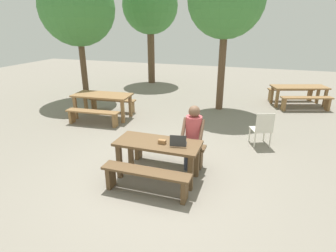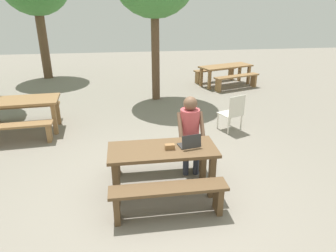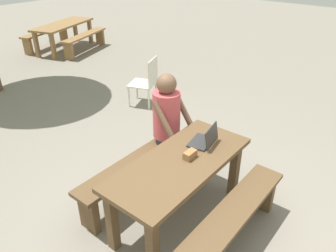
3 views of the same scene
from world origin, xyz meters
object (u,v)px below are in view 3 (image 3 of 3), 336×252
small_pouch (190,155)px  picnic_table_mid (64,28)px  person_seated (169,118)px  plastic_chair (147,81)px  laptop (205,140)px  picnic_table_front (180,172)px

small_pouch → picnic_table_mid: bearing=64.7°
person_seated → plastic_chair: (1.35, 1.59, -0.34)m
plastic_chair → laptop: bearing=34.1°
plastic_chair → picnic_table_mid: bearing=-128.1°
laptop → picnic_table_mid: bearing=-123.7°
small_pouch → plastic_chair: 2.87m
laptop → picnic_table_front: bearing=-13.2°
plastic_chair → picnic_table_mid: size_ratio=0.42×
plastic_chair → person_seated: bearing=27.9°
laptop → small_pouch: bearing=-5.9°
laptop → small_pouch: (-0.31, -0.03, -0.02)m
picnic_table_front → picnic_table_mid: 7.04m
laptop → plastic_chair: 2.67m
plastic_chair → picnic_table_mid: (1.21, 4.14, 0.14)m
picnic_table_front → picnic_table_mid: picnic_table_front is taller
picnic_table_front → small_pouch: size_ratio=11.27×
person_seated → picnic_table_mid: person_seated is taller
picnic_table_mid → small_pouch: bearing=-134.0°
laptop → picnic_table_mid: size_ratio=0.17×
plastic_chair → small_pouch: bearing=29.3°
small_pouch → person_seated: person_seated is taller
laptop → person_seated: (0.14, 0.60, -0.00)m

